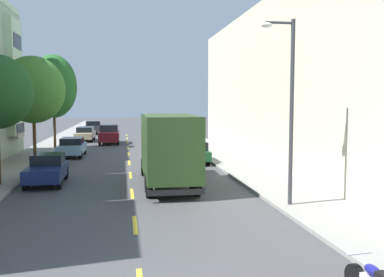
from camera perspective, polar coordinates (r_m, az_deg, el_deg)
name	(u,v)px	position (r m, az deg, el deg)	size (l,w,h in m)	color
ground_plane	(128,150)	(37.53, -8.55, -1.52)	(160.00, 160.00, 0.00)	#424244
sidewalk_left	(39,153)	(36.18, -19.84, -1.89)	(3.20, 120.00, 0.14)	gray
sidewalk_right	(212,150)	(36.30, 2.76, -1.58)	(3.20, 120.00, 0.14)	gray
lane_centerline_dashes	(129,158)	(32.07, -8.45, -2.60)	(0.14, 47.20, 0.01)	yellow
apartment_block_opposite	(332,84)	(30.72, 18.21, 6.98)	(10.00, 36.00, 10.82)	beige
street_tree_third	(33,90)	(31.02, -20.51, 6.13)	(4.27, 4.27, 7.14)	#47331E
street_tree_farthest	(53,86)	(39.54, -18.06, 6.66)	(4.02, 4.02, 8.18)	#47331E
street_lamp	(288,99)	(16.89, 12.76, 5.16)	(1.35, 0.28, 7.17)	#38383D
delivery_box_truck	(168,146)	(21.03, -3.26, -1.04)	(2.43, 7.81, 3.54)	#2D471E
parked_sedan_orange	(163,130)	(52.42, -3.85, 1.15)	(1.84, 4.51, 1.43)	orange
parked_pickup_charcoal	(94,128)	(57.49, -13.03, 1.44)	(2.11, 5.34, 1.73)	#333338
parked_pickup_teal	(171,136)	(41.86, -2.77, 0.32)	(2.01, 5.30, 1.73)	#195B60
parked_wagon_champagne	(85,133)	(47.10, -14.11, 0.66)	(1.93, 4.74, 1.50)	tan
parked_sedan_sky	(72,147)	(33.88, -15.78, -1.07)	(1.85, 4.52, 1.43)	#7A9EC6
parked_wagon_forest	(192,151)	(29.33, 0.04, -1.67)	(1.82, 4.70, 1.50)	#194C28
parked_hatchback_navy	(47,169)	(22.96, -18.82, -3.89)	(1.79, 4.02, 1.50)	navy
parked_pickup_silver	(158,126)	(60.99, -4.62, 1.74)	(2.09, 5.33, 1.73)	#B2B5BA
parked_hatchback_red	(182,143)	(35.47, -1.33, -0.61)	(1.78, 4.02, 1.50)	#AD1E1E
moving_burgundy_sedan	(109,134)	(43.46, -11.02, 0.61)	(1.95, 4.80, 1.93)	maroon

